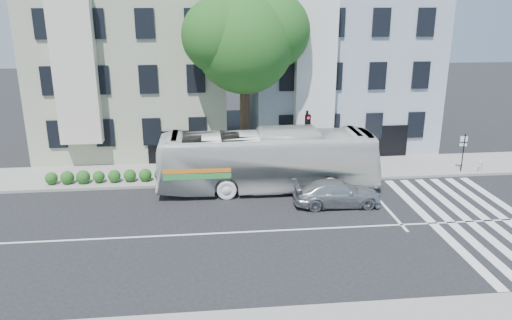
{
  "coord_description": "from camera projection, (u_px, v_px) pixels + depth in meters",
  "views": [
    {
      "loc": [
        -2.37,
        -20.12,
        9.83
      ],
      "look_at": [
        0.08,
        2.99,
        2.4
      ],
      "focal_mm": 35.0,
      "sensor_mm": 36.0,
      "label": 1
    }
  ],
  "objects": [
    {
      "name": "fire_hydrant",
      "position": [
        480.0,
        166.0,
        29.49
      ],
      "size": [
        0.39,
        0.26,
        0.68
      ],
      "rotation": [
        0.0,
        0.0,
        0.38
      ],
      "color": "#BCBCB7",
      "rests_on": "sidewalk_far"
    },
    {
      "name": "sidewalk_far",
      "position": [
        246.0,
        172.0,
        29.84
      ],
      "size": [
        80.0,
        4.0,
        0.15
      ],
      "primitive_type": "cube",
      "color": "gray",
      "rests_on": "ground"
    },
    {
      "name": "ground",
      "position": [
        261.0,
        231.0,
        22.29
      ],
      "size": [
        120.0,
        120.0,
        0.0
      ],
      "primitive_type": "plane",
      "color": "black",
      "rests_on": "ground"
    },
    {
      "name": "traffic_signal",
      "position": [
        307.0,
        136.0,
        28.08
      ],
      "size": [
        0.41,
        0.52,
        4.0
      ],
      "rotation": [
        0.0,
        0.0,
        0.24
      ],
      "color": "black",
      "rests_on": "ground"
    },
    {
      "name": "bus",
      "position": [
        268.0,
        160.0,
        26.81
      ],
      "size": [
        2.82,
        11.84,
        3.3
      ],
      "primitive_type": "imported",
      "rotation": [
        0.0,
        0.0,
        1.57
      ],
      "color": "silver",
      "rests_on": "ground"
    },
    {
      "name": "far_sign_pole",
      "position": [
        463.0,
        147.0,
        29.31
      ],
      "size": [
        0.41,
        0.2,
        2.28
      ],
      "rotation": [
        0.0,
        0.0,
        -0.25
      ],
      "color": "black",
      "rests_on": "sidewalk_far"
    },
    {
      "name": "building_right",
      "position": [
        335.0,
        65.0,
        35.52
      ],
      "size": [
        12.0,
        10.0,
        11.0
      ],
      "primitive_type": "cube",
      "color": "#A3B2C2",
      "rests_on": "ground"
    },
    {
      "name": "hedge",
      "position": [
        130.0,
        176.0,
        27.91
      ],
      "size": [
        8.46,
        2.81,
        0.7
      ],
      "primitive_type": null,
      "rotation": [
        0.0,
        0.0,
        0.24
      ],
      "color": "#1B541C",
      "rests_on": "sidewalk_far"
    },
    {
      "name": "sedan",
      "position": [
        337.0,
        193.0,
        24.97
      ],
      "size": [
        1.87,
        4.44,
        1.28
      ],
      "primitive_type": "imported",
      "rotation": [
        0.0,
        0.0,
        1.55
      ],
      "color": "#BABEC2",
      "rests_on": "ground"
    },
    {
      "name": "building_left",
      "position": [
        135.0,
        67.0,
        34.12
      ],
      "size": [
        12.0,
        10.0,
        11.0
      ],
      "primitive_type": "cube",
      "color": "#A5A78C",
      "rests_on": "ground"
    },
    {
      "name": "street_tree",
      "position": [
        245.0,
        38.0,
        28.18
      ],
      "size": [
        7.3,
        5.9,
        11.1
      ],
      "color": "#2D2116",
      "rests_on": "ground"
    }
  ]
}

